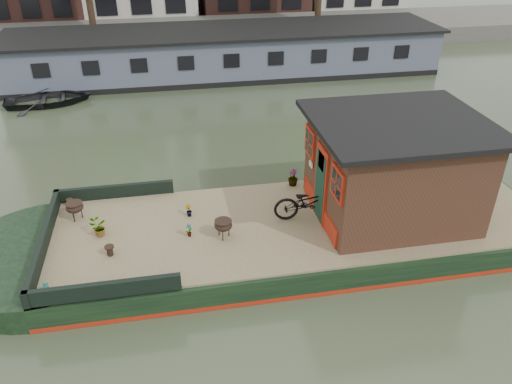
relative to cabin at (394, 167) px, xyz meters
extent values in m
plane|color=#25311F|center=(-2.19, 0.00, -1.88)|extent=(120.00, 120.00, 0.00)
cube|color=black|center=(-2.19, 0.00, -1.58)|extent=(12.00, 4.00, 0.60)
cylinder|color=black|center=(-8.19, 0.00, -1.58)|extent=(4.00, 4.00, 0.60)
cube|color=#9B200E|center=(-2.19, 0.00, -1.82)|extent=(12.02, 4.02, 0.10)
cube|color=#897C54|center=(-2.19, 0.00, -1.25)|extent=(11.80, 3.80, 0.05)
cube|color=black|center=(-8.11, 0.00, -1.05)|extent=(0.12, 4.00, 0.35)
cube|color=black|center=(-6.69, 1.92, -1.05)|extent=(3.00, 0.12, 0.35)
cube|color=black|center=(-6.69, -1.92, -1.05)|extent=(3.00, 0.12, 0.35)
cube|color=black|center=(0.01, 0.00, -0.08)|extent=(3.50, 3.00, 2.30)
cube|color=black|center=(0.01, 0.00, 1.13)|extent=(4.00, 3.50, 0.12)
cube|color=#9B200E|center=(-1.77, 0.00, -0.28)|extent=(0.06, 0.80, 1.90)
cube|color=black|center=(-1.79, 0.00, -0.33)|extent=(0.04, 0.64, 1.70)
cube|color=#9B200E|center=(-1.77, -1.05, 0.32)|extent=(0.06, 0.72, 0.72)
cube|color=#9B200E|center=(-1.77, 1.05, 0.32)|extent=(0.06, 0.72, 0.72)
imported|color=black|center=(-1.99, 0.05, -0.77)|extent=(1.80, 0.76, 0.92)
imported|color=brown|center=(-4.91, -0.18, -1.06)|extent=(0.21, 0.21, 0.33)
imported|color=maroon|center=(-4.87, 0.68, -1.08)|extent=(0.21, 0.21, 0.30)
imported|color=brown|center=(-6.95, 0.21, -1.02)|extent=(0.43, 0.38, 0.42)
imported|color=brown|center=(-1.99, 1.70, -0.99)|extent=(0.32, 0.32, 0.48)
imported|color=brown|center=(-7.79, -1.70, -1.06)|extent=(0.19, 0.22, 0.34)
cylinder|color=black|center=(-7.79, 1.68, -1.13)|extent=(0.18, 0.18, 0.20)
cylinder|color=black|center=(-6.66, -0.57, -1.11)|extent=(0.21, 0.21, 0.23)
imported|color=black|center=(-9.95, 11.24, -1.52)|extent=(3.73, 2.89, 0.71)
cube|color=#495061|center=(-2.19, 14.00, -0.88)|extent=(20.00, 4.00, 2.00)
cube|color=black|center=(-2.19, 14.00, 0.17)|extent=(20.40, 4.40, 0.12)
cube|color=black|center=(-2.19, 14.00, -1.76)|extent=(20.00, 4.05, 0.24)
cube|color=#47443F|center=(-2.19, 20.50, -1.43)|extent=(60.00, 6.00, 0.90)
camera|label=1|loc=(-5.11, -9.69, 5.50)|focal=35.00mm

